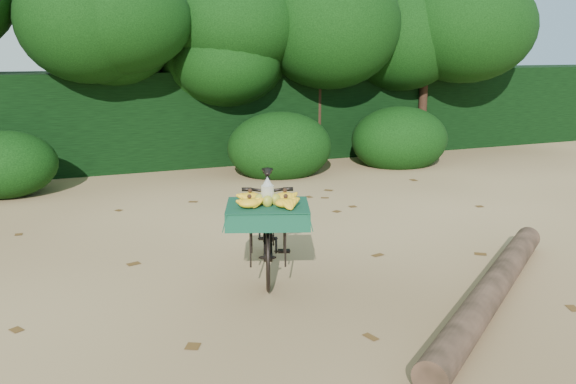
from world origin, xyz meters
name	(u,v)px	position (x,y,z in m)	size (l,w,h in m)	color
ground	(296,259)	(0.00, 0.00, 0.00)	(80.00, 80.00, 0.00)	tan
vendor_bicycle	(268,223)	(-0.42, -0.26, 0.52)	(1.17, 1.85, 1.03)	black
fallen_log	(492,289)	(1.16, -1.74, 0.13)	(0.26, 0.26, 3.54)	brown
hedge_backdrop	(173,117)	(0.00, 6.30, 0.90)	(26.00, 1.80, 1.80)	black
tree_row	(143,61)	(-0.65, 5.50, 2.00)	(14.50, 2.00, 4.00)	black
bush_clumps	(226,153)	(0.50, 4.30, 0.45)	(8.80, 1.70, 0.90)	black
leaf_litter	(275,241)	(0.00, 0.65, 0.01)	(7.00, 7.30, 0.01)	#543616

